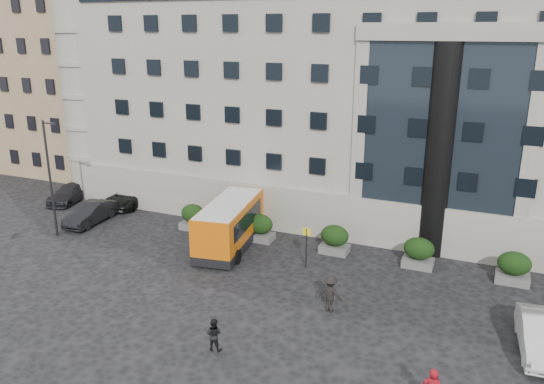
# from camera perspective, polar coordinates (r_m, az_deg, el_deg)

# --- Properties ---
(ground) EXTENTS (120.00, 120.00, 0.00)m
(ground) POSITION_cam_1_polar(r_m,az_deg,el_deg) (30.25, -9.68, -9.97)
(ground) COLOR black
(ground) RESTS_ON ground
(civic_building) EXTENTS (44.00, 24.00, 18.00)m
(civic_building) POSITION_cam_1_polar(r_m,az_deg,el_deg) (45.48, 11.95, 10.96)
(civic_building) COLOR gray
(civic_building) RESTS_ON ground
(entrance_column) EXTENTS (1.80, 1.80, 13.00)m
(entrance_column) POSITION_cam_1_polar(r_m,az_deg,el_deg) (33.54, 17.57, 4.04)
(entrance_column) COLOR black
(entrance_column) RESTS_ON ground
(apartment_near) EXTENTS (14.00, 14.00, 20.00)m
(apartment_near) POSITION_cam_1_polar(r_m,az_deg,el_deg) (57.75, -19.78, 12.61)
(apartment_near) COLOR #927855
(apartment_near) RESTS_ON ground
(apartment_far) EXTENTS (13.00, 13.00, 22.00)m
(apartment_far) POSITION_cam_1_polar(r_m,az_deg,el_deg) (73.61, -11.89, 14.82)
(apartment_far) COLOR brown
(apartment_far) RESTS_ON ground
(hedge_a) EXTENTS (1.80, 1.26, 1.84)m
(hedge_a) POSITION_cam_1_polar(r_m,az_deg,el_deg) (37.90, -8.47, -2.64)
(hedge_a) COLOR #575654
(hedge_a) RESTS_ON ground
(hedge_b) EXTENTS (1.80, 1.26, 1.84)m
(hedge_b) POSITION_cam_1_polar(r_m,az_deg,el_deg) (35.56, -1.30, -3.81)
(hedge_b) COLOR #575654
(hedge_b) RESTS_ON ground
(hedge_c) EXTENTS (1.80, 1.26, 1.84)m
(hedge_c) POSITION_cam_1_polar(r_m,az_deg,el_deg) (33.86, 6.75, -5.05)
(hedge_c) COLOR #575654
(hedge_c) RESTS_ON ground
(hedge_d) EXTENTS (1.80, 1.26, 1.84)m
(hedge_d) POSITION_cam_1_polar(r_m,az_deg,el_deg) (32.90, 15.49, -6.27)
(hedge_d) COLOR #575654
(hedge_d) RESTS_ON ground
(hedge_e) EXTENTS (1.80, 1.26, 1.84)m
(hedge_e) POSITION_cam_1_polar(r_m,az_deg,el_deg) (32.76, 24.57, -7.38)
(hedge_e) COLOR #575654
(hedge_e) RESTS_ON ground
(street_lamp) EXTENTS (1.16, 0.18, 8.00)m
(street_lamp) POSITION_cam_1_polar(r_m,az_deg,el_deg) (38.22, -22.74, 1.75)
(street_lamp) COLOR #262628
(street_lamp) RESTS_ON ground
(bus_stop_sign) EXTENTS (0.50, 0.08, 2.52)m
(bus_stop_sign) POSITION_cam_1_polar(r_m,az_deg,el_deg) (31.34, 3.72, -5.25)
(bus_stop_sign) COLOR #262628
(bus_stop_sign) RESTS_ON ground
(minibus) EXTENTS (3.61, 7.61, 3.05)m
(minibus) POSITION_cam_1_polar(r_m,az_deg,el_deg) (34.30, -4.57, -3.33)
(minibus) COLOR #D25E09
(minibus) RESTS_ON ground
(red_truck) EXTENTS (2.57, 5.28, 2.82)m
(red_truck) POSITION_cam_1_polar(r_m,az_deg,el_deg) (46.97, -15.58, 1.48)
(red_truck) COLOR maroon
(red_truck) RESTS_ON ground
(parked_car_b) EXTENTS (1.92, 4.73, 1.53)m
(parked_car_b) POSITION_cam_1_polar(r_m,az_deg,el_deg) (40.87, -18.90, -2.17)
(parked_car_b) COLOR black
(parked_car_b) RESTS_ON ground
(parked_car_c) EXTENTS (2.72, 5.04, 1.39)m
(parked_car_c) POSITION_cam_1_polar(r_m,az_deg,el_deg) (46.56, -20.90, -0.13)
(parked_car_c) COLOR black
(parked_car_c) RESTS_ON ground
(parked_car_d) EXTENTS (3.02, 5.55, 1.48)m
(parked_car_d) POSITION_cam_1_polar(r_m,az_deg,el_deg) (44.13, -15.00, -0.43)
(parked_car_d) COLOR black
(parked_car_d) RESTS_ON ground
(white_taxi) EXTENTS (2.08, 4.87, 1.56)m
(white_taxi) POSITION_cam_1_polar(r_m,az_deg,el_deg) (26.80, 26.93, -13.67)
(white_taxi) COLOR silver
(white_taxi) RESTS_ON ground
(pedestrian_b) EXTENTS (0.81, 0.67, 1.53)m
(pedestrian_b) POSITION_cam_1_polar(r_m,az_deg,el_deg) (24.36, -6.30, -14.97)
(pedestrian_b) COLOR black
(pedestrian_b) RESTS_ON ground
(pedestrian_c) EXTENTS (1.31, 0.83, 1.93)m
(pedestrian_c) POSITION_cam_1_polar(r_m,az_deg,el_deg) (27.20, 6.30, -10.81)
(pedestrian_c) COLOR black
(pedestrian_c) RESTS_ON ground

